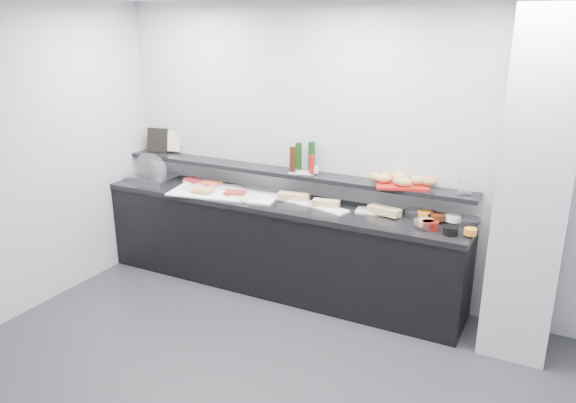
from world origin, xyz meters
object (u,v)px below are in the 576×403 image
at_px(framed_print, 157,140).
at_px(carafe, 467,178).
at_px(cloche_base, 153,177).
at_px(sandwich_plate_mid, 329,209).
at_px(condiment_tray, 302,172).
at_px(bread_tray, 402,185).

distance_m(framed_print, carafe, 3.26).
xyz_separation_m(cloche_base, carafe, (3.20, 0.12, 0.38)).
bearing_deg(cloche_base, carafe, 5.01).
bearing_deg(sandwich_plate_mid, carafe, 26.28).
bearing_deg(condiment_tray, bread_tray, -14.68).
xyz_separation_m(bread_tray, carafe, (0.54, -0.03, 0.14)).
xyz_separation_m(sandwich_plate_mid, bread_tray, (0.60, 0.20, 0.25)).
bearing_deg(sandwich_plate_mid, bread_tray, 36.21).
relative_size(condiment_tray, carafe, 0.78).
height_order(bread_tray, carafe, carafe).
relative_size(bread_tray, carafe, 1.48).
height_order(condiment_tray, carafe, carafe).
bearing_deg(condiment_tray, sandwich_plate_mid, -42.91).
bearing_deg(cloche_base, bread_tray, 6.04).
bearing_deg(carafe, sandwich_plate_mid, -171.24).
xyz_separation_m(sandwich_plate_mid, framed_print, (-2.13, 0.25, 0.37)).
relative_size(condiment_tray, bread_tray, 0.53).
height_order(cloche_base, sandwich_plate_mid, cloche_base).
distance_m(sandwich_plate_mid, bread_tray, 0.68).
distance_m(cloche_base, framed_print, 0.42).
bearing_deg(bread_tray, framed_print, 159.43).
relative_size(sandwich_plate_mid, carafe, 1.21).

